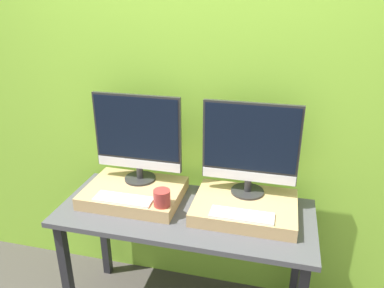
{
  "coord_description": "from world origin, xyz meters",
  "views": [
    {
      "loc": [
        0.47,
        -1.43,
        1.92
      ],
      "look_at": [
        0.0,
        0.46,
        1.11
      ],
      "focal_mm": 35.0,
      "sensor_mm": 36.0,
      "label": 1
    }
  ],
  "objects_px": {
    "monitor_left": "(138,136)",
    "keyboard_right": "(242,215)",
    "keyboard_left": "(123,199)",
    "mug": "(162,198)",
    "monitor_right": "(250,147)"
  },
  "relations": [
    {
      "from": "monitor_left",
      "to": "keyboard_right",
      "type": "bearing_deg",
      "value": -20.88
    },
    {
      "from": "monitor_left",
      "to": "mug",
      "type": "relative_size",
      "value": 5.87
    },
    {
      "from": "monitor_right",
      "to": "keyboard_right",
      "type": "bearing_deg",
      "value": -90.0
    },
    {
      "from": "monitor_left",
      "to": "mug",
      "type": "xyz_separation_m",
      "value": [
        0.22,
        -0.25,
        -0.24
      ]
    },
    {
      "from": "keyboard_right",
      "to": "monitor_left",
      "type": "bearing_deg",
      "value": 159.12
    },
    {
      "from": "keyboard_left",
      "to": "mug",
      "type": "bearing_deg",
      "value": -0.0
    },
    {
      "from": "keyboard_left",
      "to": "monitor_right",
      "type": "xyz_separation_m",
      "value": [
        0.65,
        0.25,
        0.28
      ]
    },
    {
      "from": "keyboard_left",
      "to": "keyboard_right",
      "type": "height_order",
      "value": "same"
    },
    {
      "from": "keyboard_right",
      "to": "keyboard_left",
      "type": "bearing_deg",
      "value": 180.0
    },
    {
      "from": "monitor_right",
      "to": "keyboard_right",
      "type": "height_order",
      "value": "monitor_right"
    },
    {
      "from": "keyboard_left",
      "to": "keyboard_right",
      "type": "xyz_separation_m",
      "value": [
        0.65,
        0.0,
        0.0
      ]
    },
    {
      "from": "monitor_left",
      "to": "keyboard_right",
      "type": "height_order",
      "value": "monitor_left"
    },
    {
      "from": "monitor_left",
      "to": "keyboard_left",
      "type": "height_order",
      "value": "monitor_left"
    },
    {
      "from": "monitor_left",
      "to": "monitor_right",
      "type": "distance_m",
      "value": 0.65
    },
    {
      "from": "keyboard_left",
      "to": "mug",
      "type": "height_order",
      "value": "mug"
    }
  ]
}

